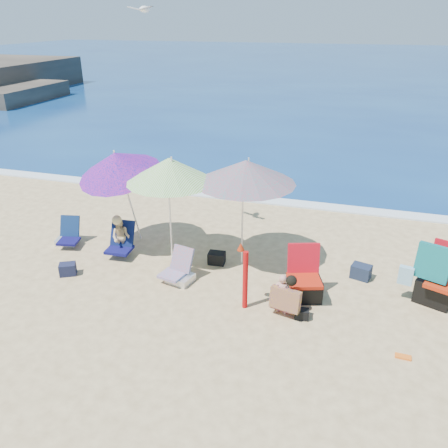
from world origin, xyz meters
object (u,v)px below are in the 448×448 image
(umbrella_turquoise, at_px, (246,172))
(camp_chair_left, at_px, (305,283))
(camp_chair_right, at_px, (436,282))
(seagull, at_px, (144,9))
(umbrella_striped, at_px, (170,170))
(furled_umbrella, at_px, (244,274))
(chair_rainbow, at_px, (179,273))
(chair_navy, at_px, (68,237))
(person_left, at_px, (121,237))
(person_center, at_px, (284,296))
(umbrella_blue, at_px, (118,164))

(umbrella_turquoise, height_order, camp_chair_left, umbrella_turquoise)
(camp_chair_right, xyz_separation_m, seagull, (-5.87, 1.09, 4.42))
(umbrella_striped, relative_size, furled_umbrella, 1.87)
(seagull, bearing_deg, chair_rainbow, -55.18)
(chair_navy, bearing_deg, person_left, -5.15)
(furled_umbrella, xyz_separation_m, chair_navy, (-4.43, 1.24, -0.51))
(seagull, bearing_deg, person_center, -33.80)
(umbrella_turquoise, distance_m, camp_chair_right, 3.99)
(camp_chair_left, relative_size, seagull, 1.52)
(umbrella_blue, bearing_deg, camp_chair_left, -11.66)
(umbrella_turquoise, relative_size, person_left, 2.39)
(person_left, bearing_deg, furled_umbrella, -20.36)
(umbrella_turquoise, xyz_separation_m, person_center, (1.11, -1.60, -1.61))
(umbrella_turquoise, xyz_separation_m, chair_navy, (-4.03, -0.33, -1.83))
(chair_rainbow, distance_m, person_left, 1.72)
(umbrella_blue, distance_m, person_center, 4.37)
(umbrella_striped, xyz_separation_m, person_center, (2.54, -1.23, -1.63))
(umbrella_blue, distance_m, chair_rainbow, 2.62)
(furled_umbrella, bearing_deg, seagull, 139.92)
(camp_chair_left, distance_m, person_center, 0.68)
(chair_rainbow, bearing_deg, umbrella_striped, 119.25)
(umbrella_striped, distance_m, umbrella_blue, 1.28)
(umbrella_turquoise, distance_m, seagull, 3.68)
(camp_chair_right, bearing_deg, umbrella_striped, 179.05)
(furled_umbrella, bearing_deg, person_center, -2.24)
(umbrella_striped, distance_m, furled_umbrella, 2.56)
(chair_navy, xyz_separation_m, person_center, (5.14, -1.27, 0.21))
(camp_chair_right, height_order, seagull, seagull)
(umbrella_striped, bearing_deg, person_center, -25.84)
(camp_chair_right, xyz_separation_m, person_center, (-2.54, -1.15, -0.05))
(furled_umbrella, distance_m, person_left, 3.21)
(furled_umbrella, bearing_deg, person_left, 159.64)
(umbrella_blue, distance_m, person_left, 1.56)
(person_left, bearing_deg, chair_rainbow, -21.73)
(camp_chair_left, bearing_deg, furled_umbrella, -149.11)
(chair_navy, bearing_deg, umbrella_turquoise, 4.64)
(chair_rainbow, height_order, camp_chair_right, camp_chair_right)
(chair_navy, distance_m, chair_rainbow, 3.10)
(seagull, bearing_deg, chair_navy, -151.87)
(chair_navy, relative_size, camp_chair_left, 0.69)
(camp_chair_left, height_order, person_center, camp_chair_left)
(umbrella_striped, distance_m, camp_chair_right, 5.32)
(person_left, bearing_deg, umbrella_striped, 4.34)
(chair_rainbow, xyz_separation_m, camp_chair_right, (4.68, 0.63, 0.25))
(umbrella_blue, distance_m, chair_navy, 2.25)
(camp_chair_right, bearing_deg, camp_chair_left, -166.89)
(umbrella_blue, bearing_deg, umbrella_turquoise, 2.87)
(umbrella_blue, bearing_deg, seagull, 58.95)
(umbrella_striped, bearing_deg, camp_chair_left, -12.22)
(camp_chair_left, bearing_deg, person_left, 172.56)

